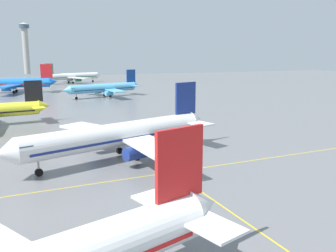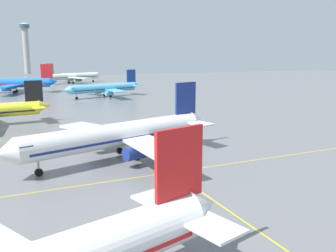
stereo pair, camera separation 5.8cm
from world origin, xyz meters
The scene contains 6 objects.
airliner_second_row centered at (-4.89, 49.30, 4.10)m, with size 38.01×32.40×12.00m.
airliner_far_left_stand centered at (15.48, 137.94, 3.68)m, with size 34.20×29.14×10.79m.
airliner_far_right_stand centered at (-18.82, 171.30, 4.38)m, with size 40.96×34.80×12.83m.
airliner_distant_taxiway centered at (16.77, 217.49, 4.10)m, with size 37.71×32.23×12.00m.
taxiway_markings centered at (0.00, 18.64, 0.00)m, with size 127.52×90.80×0.01m.
control_tower centered at (-1.60, 340.49, 25.52)m, with size 8.82×8.82×44.65m.
Camera 2 is at (-21.62, -6.72, 17.06)m, focal length 38.50 mm.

